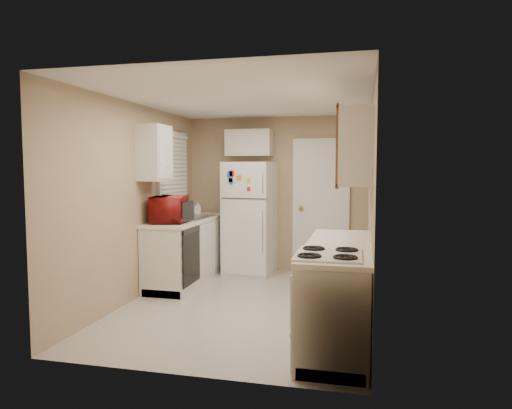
# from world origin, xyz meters

# --- Properties ---
(floor) EXTENTS (3.80, 3.80, 0.00)m
(floor) POSITION_xyz_m (0.00, 0.00, 0.00)
(floor) COLOR beige
(floor) RESTS_ON ground
(ceiling) EXTENTS (3.80, 3.80, 0.00)m
(ceiling) POSITION_xyz_m (0.00, 0.00, 2.40)
(ceiling) COLOR white
(ceiling) RESTS_ON floor
(wall_left) EXTENTS (3.80, 3.80, 0.00)m
(wall_left) POSITION_xyz_m (-1.40, 0.00, 1.20)
(wall_left) COLOR tan
(wall_left) RESTS_ON floor
(wall_right) EXTENTS (3.80, 3.80, 0.00)m
(wall_right) POSITION_xyz_m (1.40, 0.00, 1.20)
(wall_right) COLOR tan
(wall_right) RESTS_ON floor
(wall_back) EXTENTS (2.80, 2.80, 0.00)m
(wall_back) POSITION_xyz_m (0.00, 1.90, 1.20)
(wall_back) COLOR tan
(wall_back) RESTS_ON floor
(wall_front) EXTENTS (2.80, 2.80, 0.00)m
(wall_front) POSITION_xyz_m (0.00, -1.90, 1.20)
(wall_front) COLOR tan
(wall_front) RESTS_ON floor
(left_counter) EXTENTS (0.60, 1.80, 0.90)m
(left_counter) POSITION_xyz_m (-1.10, 0.90, 0.45)
(left_counter) COLOR silver
(left_counter) RESTS_ON floor
(dishwasher) EXTENTS (0.03, 0.58, 0.72)m
(dishwasher) POSITION_xyz_m (-0.81, 0.30, 0.49)
(dishwasher) COLOR black
(dishwasher) RESTS_ON floor
(sink) EXTENTS (0.54, 0.74, 0.16)m
(sink) POSITION_xyz_m (-1.10, 1.05, 0.86)
(sink) COLOR gray
(sink) RESTS_ON left_counter
(microwave) EXTENTS (0.68, 0.48, 0.41)m
(microwave) POSITION_xyz_m (-1.15, 0.43, 1.05)
(microwave) COLOR maroon
(microwave) RESTS_ON left_counter
(soap_bottle) EXTENTS (0.11, 0.12, 0.20)m
(soap_bottle) POSITION_xyz_m (-1.15, 1.48, 1.00)
(soap_bottle) COLOR white
(soap_bottle) RESTS_ON left_counter
(window_blinds) EXTENTS (0.10, 0.98, 1.08)m
(window_blinds) POSITION_xyz_m (-1.36, 1.05, 1.60)
(window_blinds) COLOR silver
(window_blinds) RESTS_ON wall_left
(upper_cabinet_left) EXTENTS (0.30, 0.45, 0.70)m
(upper_cabinet_left) POSITION_xyz_m (-1.25, 0.22, 1.80)
(upper_cabinet_left) COLOR silver
(upper_cabinet_left) RESTS_ON wall_left
(refrigerator) EXTENTS (0.75, 0.74, 1.70)m
(refrigerator) POSITION_xyz_m (-0.35, 1.60, 0.85)
(refrigerator) COLOR white
(refrigerator) RESTS_ON floor
(cabinet_over_fridge) EXTENTS (0.70, 0.30, 0.40)m
(cabinet_over_fridge) POSITION_xyz_m (-0.40, 1.75, 2.00)
(cabinet_over_fridge) COLOR silver
(cabinet_over_fridge) RESTS_ON wall_back
(interior_door) EXTENTS (0.86, 0.06, 2.08)m
(interior_door) POSITION_xyz_m (0.70, 1.86, 1.02)
(interior_door) COLOR white
(interior_door) RESTS_ON floor
(right_counter) EXTENTS (0.60, 2.00, 0.90)m
(right_counter) POSITION_xyz_m (1.10, -0.80, 0.45)
(right_counter) COLOR silver
(right_counter) RESTS_ON floor
(stove) EXTENTS (0.54, 0.66, 0.80)m
(stove) POSITION_xyz_m (1.05, -1.39, 0.40)
(stove) COLOR white
(stove) RESTS_ON floor
(upper_cabinet_right) EXTENTS (0.30, 1.20, 0.70)m
(upper_cabinet_right) POSITION_xyz_m (1.25, -0.50, 1.80)
(upper_cabinet_right) COLOR silver
(upper_cabinet_right) RESTS_ON wall_right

